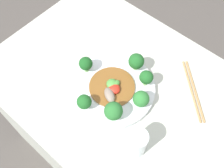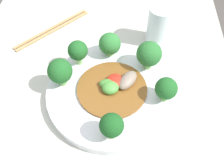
# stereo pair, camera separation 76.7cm
# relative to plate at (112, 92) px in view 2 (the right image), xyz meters

# --- Properties ---
(table) EXTENTS (0.95, 0.66, 0.72)m
(table) POSITION_rel_plate_xyz_m (-0.02, -0.04, -0.37)
(table) COLOR #B7BCAD
(table) RESTS_ON ground_plane
(plate) EXTENTS (0.29, 0.29, 0.02)m
(plate) POSITION_rel_plate_xyz_m (0.00, 0.00, 0.00)
(plate) COLOR silver
(plate) RESTS_ON table
(broccoli_northwest) EXTENTS (0.06, 0.06, 0.07)m
(broccoli_northwest) POSITION_rel_plate_xyz_m (-0.07, 0.08, 0.05)
(broccoli_northwest) COLOR #7AAD5B
(broccoli_northwest) RESTS_ON plate
(broccoli_southwest) EXTENTS (0.05, 0.05, 0.06)m
(broccoli_southwest) POSITION_rel_plate_xyz_m (-0.08, -0.08, 0.05)
(broccoli_southwest) COLOR #89B76B
(broccoli_southwest) RESTS_ON plate
(broccoli_east) EXTENTS (0.05, 0.05, 0.06)m
(broccoli_east) POSITION_rel_plate_xyz_m (0.11, 0.01, 0.05)
(broccoli_east) COLOR #70A356
(broccoli_east) RESTS_ON plate
(broccoli_west) EXTENTS (0.05, 0.05, 0.06)m
(broccoli_west) POSITION_rel_plate_xyz_m (-0.11, -0.01, 0.04)
(broccoli_west) COLOR #89B76B
(broccoli_west) RESTS_ON plate
(broccoli_north) EXTENTS (0.05, 0.05, 0.06)m
(broccoli_north) POSITION_rel_plate_xyz_m (0.02, 0.11, 0.05)
(broccoli_north) COLOR #70A356
(broccoli_north) RESTS_ON plate
(broccoli_south) EXTENTS (0.05, 0.05, 0.07)m
(broccoli_south) POSITION_rel_plate_xyz_m (-0.01, -0.11, 0.05)
(broccoli_south) COLOR #70A356
(broccoli_south) RESTS_ON plate
(stirfry_center) EXTENTS (0.16, 0.16, 0.03)m
(stirfry_center) POSITION_rel_plate_xyz_m (-0.00, 0.00, 0.02)
(stirfry_center) COLOR brown
(stirfry_center) RESTS_ON plate
(drinking_glass) EXTENTS (0.06, 0.06, 0.11)m
(drinking_glass) POSITION_rel_plate_xyz_m (-0.19, 0.11, 0.04)
(drinking_glass) COLOR silver
(drinking_glass) RESTS_ON table
(chopsticks) EXTENTS (0.19, 0.18, 0.01)m
(chopsticks) POSITION_rel_plate_xyz_m (-0.21, -0.18, -0.01)
(chopsticks) COLOR #AD7F4C
(chopsticks) RESTS_ON table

